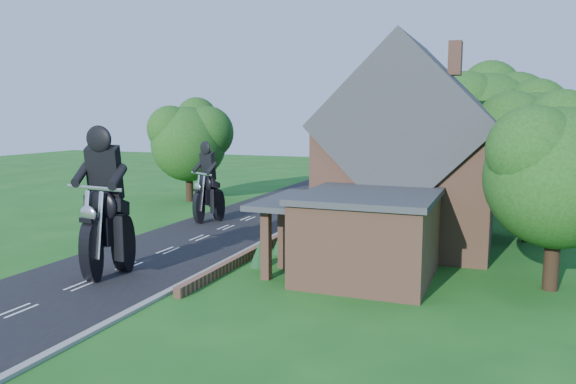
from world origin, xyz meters
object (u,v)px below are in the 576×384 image
(motorcycle_follow, at_px, (209,210))
(annex, at_px, (365,234))
(house, at_px, (410,158))
(motorcycle_lead, at_px, (108,255))
(garden_wall, at_px, (288,233))

(motorcycle_follow, bearing_deg, annex, 175.57)
(house, height_order, motorcycle_follow, house)
(motorcycle_lead, bearing_deg, annex, -151.23)
(garden_wall, relative_size, motorcycle_follow, 13.79)
(motorcycle_lead, bearing_deg, motorcycle_follow, -73.57)
(motorcycle_lead, bearing_deg, garden_wall, -105.83)
(house, distance_m, motorcycle_follow, 12.77)
(house, xyz_separation_m, motorcycle_follow, (-12.20, 1.07, -3.60))
(garden_wall, distance_m, annex, 8.19)
(garden_wall, bearing_deg, house, 9.17)
(house, bearing_deg, garden_wall, -170.83)
(garden_wall, height_order, motorcycle_follow, motorcycle_follow)
(garden_wall, xyz_separation_m, motorcycle_follow, (-6.01, 2.07, 0.54))
(annex, distance_m, motorcycle_lead, 10.40)
(motorcycle_lead, distance_m, motorcycle_follow, 11.89)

